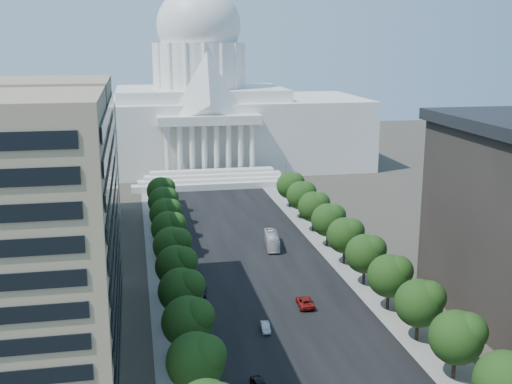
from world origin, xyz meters
TOP-DOWN VIEW (x-y plane):
  - road_asphalt at (0.00, 90.00)m, footprint 30.00×260.00m
  - sidewalk_left at (-19.00, 90.00)m, footprint 8.00×260.00m
  - sidewalk_right at (19.00, 90.00)m, footprint 8.00×260.00m
  - capitol at (0.00, 184.89)m, footprint 120.00×56.00m
  - office_block_left_far at (-48.00, 100.00)m, footprint 38.00×52.00m
  - tree_l_b at (-17.66, 23.81)m, footprint 7.79×7.60m
  - tree_l_c at (-17.66, 35.81)m, footprint 7.79×7.60m
  - tree_l_d at (-17.66, 47.81)m, footprint 7.79×7.60m
  - tree_l_e at (-17.66, 59.81)m, footprint 7.79×7.60m
  - tree_l_f at (-17.66, 71.81)m, footprint 7.79×7.60m
  - tree_l_g at (-17.66, 83.81)m, footprint 7.79×7.60m
  - tree_l_h at (-17.66, 95.81)m, footprint 7.79×7.60m
  - tree_l_i at (-17.66, 107.81)m, footprint 7.79×7.60m
  - tree_l_j at (-17.66, 119.81)m, footprint 7.79×7.60m
  - tree_r_a at (18.34, 11.81)m, footprint 7.79×7.60m
  - tree_r_b at (18.34, 23.81)m, footprint 7.79×7.60m
  - tree_r_c at (18.34, 35.81)m, footprint 7.79×7.60m
  - tree_r_d at (18.34, 47.81)m, footprint 7.79×7.60m
  - tree_r_e at (18.34, 59.81)m, footprint 7.79×7.60m
  - tree_r_f at (18.34, 71.81)m, footprint 7.79×7.60m
  - tree_r_g at (18.34, 83.81)m, footprint 7.79×7.60m
  - tree_r_h at (18.34, 95.81)m, footprint 7.79×7.60m
  - tree_r_i at (18.34, 107.81)m, footprint 7.79×7.60m
  - tree_r_j at (18.34, 119.81)m, footprint 7.79×7.60m
  - streetlight_b at (19.90, 35.00)m, footprint 2.61×0.44m
  - streetlight_c at (19.90, 60.00)m, footprint 2.61×0.44m
  - streetlight_d at (19.90, 85.00)m, footprint 2.61×0.44m
  - streetlight_e at (19.90, 110.00)m, footprint 2.61×0.44m
  - streetlight_f at (19.90, 135.00)m, footprint 2.61×0.44m
  - car_silver at (-4.85, 43.45)m, footprint 1.65×4.04m
  - car_red at (4.07, 51.79)m, footprint 3.11×5.97m
  - car_dark_b at (-13.50, 60.52)m, footprint 2.57×5.05m
  - city_bus at (5.41, 85.58)m, footprint 4.14×11.72m

SIDE VIEW (x-z plane):
  - road_asphalt at x=0.00m, z-range -0.01..0.01m
  - sidewalk_left at x=-19.00m, z-range -0.01..0.01m
  - sidewalk_right at x=19.00m, z-range -0.01..0.01m
  - car_silver at x=-4.85m, z-range 0.00..1.30m
  - car_dark_b at x=-13.50m, z-range 0.00..1.40m
  - car_red at x=4.07m, z-range 0.00..1.61m
  - city_bus at x=5.41m, z-range 0.00..3.19m
  - streetlight_b at x=19.90m, z-range 1.32..10.32m
  - streetlight_c at x=19.90m, z-range 1.32..10.32m
  - streetlight_d at x=19.90m, z-range 1.32..10.32m
  - streetlight_e at x=19.90m, z-range 1.32..10.32m
  - streetlight_f at x=19.90m, z-range 1.32..10.32m
  - tree_l_b at x=-17.66m, z-range 1.47..11.44m
  - tree_l_c at x=-17.66m, z-range 1.47..11.44m
  - tree_l_d at x=-17.66m, z-range 1.47..11.44m
  - tree_l_e at x=-17.66m, z-range 1.47..11.44m
  - tree_l_f at x=-17.66m, z-range 1.47..11.44m
  - tree_l_g at x=-17.66m, z-range 1.47..11.44m
  - tree_l_h at x=-17.66m, z-range 1.47..11.44m
  - tree_l_i at x=-17.66m, z-range 1.47..11.44m
  - tree_l_j at x=-17.66m, z-range 1.47..11.44m
  - tree_r_a at x=18.34m, z-range 1.47..11.44m
  - tree_r_b at x=18.34m, z-range 1.47..11.44m
  - tree_r_c at x=18.34m, z-range 1.47..11.44m
  - tree_r_d at x=18.34m, z-range 1.47..11.44m
  - tree_r_e at x=18.34m, z-range 1.47..11.44m
  - tree_r_f at x=18.34m, z-range 1.47..11.44m
  - tree_r_g at x=18.34m, z-range 1.47..11.44m
  - tree_r_h at x=18.34m, z-range 1.47..11.44m
  - tree_r_i at x=18.34m, z-range 1.47..11.44m
  - tree_r_j at x=18.34m, z-range 1.47..11.44m
  - office_block_left_far at x=-48.00m, z-range 0.00..30.00m
  - capitol at x=0.00m, z-range -16.49..56.51m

